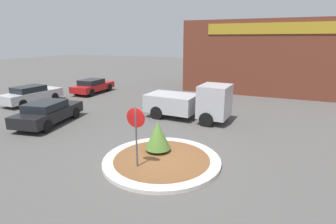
{
  "coord_description": "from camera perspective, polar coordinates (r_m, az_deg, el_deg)",
  "views": [
    {
      "loc": [
        4.1,
        -9.04,
        4.92
      ],
      "look_at": [
        -0.84,
        2.64,
        1.38
      ],
      "focal_mm": 28.0,
      "sensor_mm": 36.0,
      "label": 1
    }
  ],
  "objects": [
    {
      "name": "parked_sedan_black",
      "position": [
        17.15,
        -24.63,
        -0.05
      ],
      "size": [
        2.63,
        4.71,
        1.38
      ],
      "rotation": [
        0.0,
        0.0,
        1.74
      ],
      "color": "black",
      "rests_on": "ground_plane"
    },
    {
      "name": "traffic_island",
      "position": [
        11.04,
        -1.36,
        -10.45
      ],
      "size": [
        4.86,
        4.86,
        0.15
      ],
      "color": "beige",
      "rests_on": "ground_plane"
    },
    {
      "name": "ground_plane",
      "position": [
        11.07,
        -1.36,
        -10.8
      ],
      "size": [
        120.0,
        120.0,
        0.0
      ],
      "primitive_type": "plane",
      "color": "#514F4C"
    },
    {
      "name": "stop_sign",
      "position": [
        9.86,
        -6.99,
        -3.24
      ],
      "size": [
        0.76,
        0.07,
        2.52
      ],
      "color": "#4C4C51",
      "rests_on": "ground_plane"
    },
    {
      "name": "utility_truck",
      "position": [
        16.49,
        5.02,
        2.1
      ],
      "size": [
        5.41,
        2.46,
        2.3
      ],
      "rotation": [
        0.0,
        0.0,
        -0.06
      ],
      "color": "#B2B2B7",
      "rests_on": "ground_plane"
    },
    {
      "name": "island_shrub",
      "position": [
        11.44,
        -2.24,
        -5.08
      ],
      "size": [
        1.12,
        1.12,
        1.33
      ],
      "color": "brown",
      "rests_on": "traffic_island"
    },
    {
      "name": "parked_sedan_red",
      "position": [
        25.66,
        -16.07,
        5.49
      ],
      "size": [
        1.92,
        4.41,
        1.32
      ],
      "rotation": [
        0.0,
        0.0,
        1.58
      ],
      "color": "#B21919",
      "rests_on": "ground_plane"
    },
    {
      "name": "storefront_building",
      "position": [
        27.11,
        21.85,
        11.06
      ],
      "size": [
        15.83,
        6.07,
        6.58
      ],
      "color": "brown",
      "rests_on": "ground_plane"
    },
    {
      "name": "parked_sedan_silver",
      "position": [
        23.3,
        -27.56,
        3.43
      ],
      "size": [
        2.06,
        4.68,
        1.4
      ],
      "rotation": [
        0.0,
        0.0,
        1.49
      ],
      "color": "#B7B7BC",
      "rests_on": "ground_plane"
    }
  ]
}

